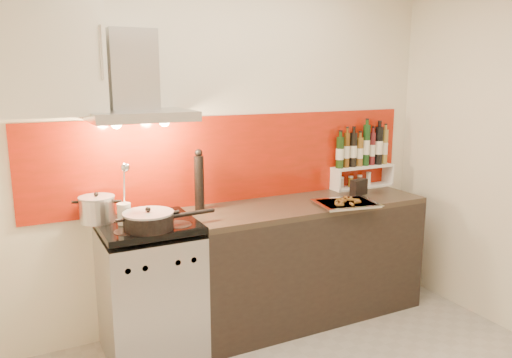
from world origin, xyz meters
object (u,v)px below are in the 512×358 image
pepper_mill (199,181)px  range_stove (151,291)px  saute_pan (150,220)px  baking_tray (346,203)px  counter (306,259)px  stock_pot (97,209)px

pepper_mill → range_stove: bearing=-159.7°
range_stove → saute_pan: 0.54m
range_stove → saute_pan: size_ratio=1.54×
baking_tray → saute_pan: bearing=178.0°
baking_tray → range_stove: bearing=171.8°
range_stove → pepper_mill: (0.41, 0.15, 0.67)m
pepper_mill → saute_pan: bearing=-145.0°
saute_pan → pepper_mill: size_ratio=1.37×
range_stove → baking_tray: bearing=-8.2°
counter → saute_pan: saute_pan is taller
range_stove → stock_pot: bearing=152.0°
range_stove → pepper_mill: 0.80m
pepper_mill → baking_tray: size_ratio=0.91×
counter → stock_pot: stock_pot is taller
stock_pot → pepper_mill: bearing=0.2°
counter → pepper_mill: pepper_mill is taller
pepper_mill → counter: bearing=-10.5°
range_stove → counter: range_stove is taller
range_stove → stock_pot: (-0.28, 0.15, 0.55)m
stock_pot → counter: bearing=-5.6°
counter → saute_pan: size_ratio=3.04×
counter → stock_pot: size_ratio=8.01×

